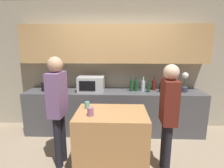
% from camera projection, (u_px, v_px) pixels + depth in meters
% --- Properties ---
extents(back_wall, '(6.40, 0.40, 2.70)m').
position_uv_depth(back_wall, '(114.00, 58.00, 3.70)').
color(back_wall, '#B2A893').
rests_on(back_wall, ground_plane).
extents(back_counter, '(3.60, 0.62, 0.89)m').
position_uv_depth(back_counter, '(114.00, 111.00, 3.67)').
color(back_counter, '#4C4C51').
rests_on(back_counter, ground_plane).
extents(kitchen_island, '(1.00, 0.70, 0.88)m').
position_uv_depth(kitchen_island, '(111.00, 141.00, 2.55)').
color(kitchen_island, '#B27F4C').
rests_on(kitchen_island, ground_plane).
extents(microwave, '(0.52, 0.39, 0.30)m').
position_uv_depth(microwave, '(91.00, 84.00, 3.54)').
color(microwave, '#B7BABC').
rests_on(microwave, back_counter).
extents(toaster, '(0.26, 0.16, 0.18)m').
position_uv_depth(toaster, '(49.00, 86.00, 3.58)').
color(toaster, black).
rests_on(toaster, back_counter).
extents(potted_plant, '(0.14, 0.14, 0.39)m').
position_uv_depth(potted_plant, '(185.00, 82.00, 3.47)').
color(potted_plant, '#333D4C').
rests_on(potted_plant, back_counter).
extents(bottle_0, '(0.06, 0.06, 0.30)m').
position_uv_depth(bottle_0, '(131.00, 86.00, 3.53)').
color(bottle_0, '#194723').
rests_on(bottle_0, back_counter).
extents(bottle_1, '(0.09, 0.09, 0.27)m').
position_uv_depth(bottle_1, '(136.00, 86.00, 3.57)').
color(bottle_1, '#194723').
rests_on(bottle_1, back_counter).
extents(bottle_2, '(0.08, 0.08, 0.29)m').
position_uv_depth(bottle_2, '(143.00, 86.00, 3.54)').
color(bottle_2, silver).
rests_on(bottle_2, back_counter).
extents(bottle_3, '(0.06, 0.06, 0.23)m').
position_uv_depth(bottle_3, '(148.00, 88.00, 3.47)').
color(bottle_3, '#194723').
rests_on(bottle_3, back_counter).
extents(bottle_4, '(0.09, 0.09, 0.28)m').
position_uv_depth(bottle_4, '(154.00, 85.00, 3.62)').
color(bottle_4, maroon).
rests_on(bottle_4, back_counter).
extents(bottle_5, '(0.08, 0.08, 0.26)m').
position_uv_depth(bottle_5, '(161.00, 87.00, 3.48)').
color(bottle_5, black).
rests_on(bottle_5, back_counter).
extents(bottle_6, '(0.09, 0.09, 0.22)m').
position_uv_depth(bottle_6, '(165.00, 86.00, 3.63)').
color(bottle_6, maroon).
rests_on(bottle_6, back_counter).
extents(bottle_7, '(0.08, 0.08, 0.25)m').
position_uv_depth(bottle_7, '(174.00, 88.00, 3.43)').
color(bottle_7, black).
rests_on(bottle_7, back_counter).
extents(cup_0, '(0.07, 0.07, 0.10)m').
position_uv_depth(cup_0, '(87.00, 105.00, 2.59)').
color(cup_0, '#58AB96').
rests_on(cup_0, kitchen_island).
extents(cup_1, '(0.08, 0.08, 0.12)m').
position_uv_depth(cup_1, '(91.00, 112.00, 2.32)').
color(cup_1, '#9C6184').
rests_on(cup_1, kitchen_island).
extents(person_left, '(0.22, 0.36, 1.65)m').
position_uv_depth(person_left, '(58.00, 103.00, 2.52)').
color(person_left, black).
rests_on(person_left, ground_plane).
extents(person_center, '(0.21, 0.35, 1.57)m').
position_uv_depth(person_center, '(168.00, 111.00, 2.38)').
color(person_center, black).
rests_on(person_center, ground_plane).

